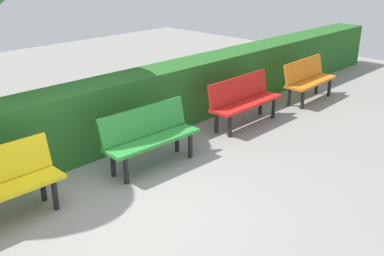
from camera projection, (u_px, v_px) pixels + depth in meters
ground_plane at (131, 209)px, 5.44m from camera, size 20.59×20.59×0.00m
bench_orange at (308, 78)px, 9.35m from camera, size 1.48×0.51×0.86m
bench_red at (244, 99)px, 8.01m from camera, size 1.60×0.47×0.86m
bench_green at (149, 134)px, 6.43m from camera, size 1.51×0.51×0.86m
hedge_row at (108, 114)px, 7.09m from camera, size 16.59×0.71×1.07m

